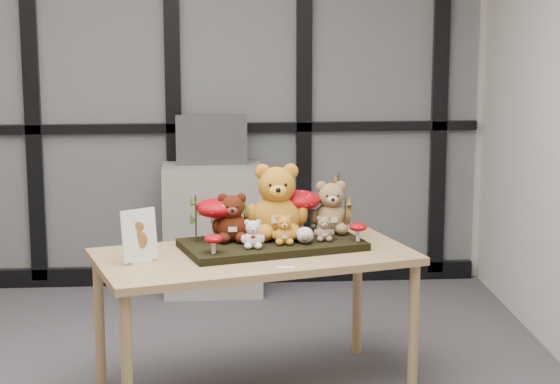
{
  "coord_description": "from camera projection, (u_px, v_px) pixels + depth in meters",
  "views": [
    {
      "loc": [
        0.65,
        -4.1,
        1.9
      ],
      "look_at": [
        1.0,
        0.52,
        1.0
      ],
      "focal_mm": 65.0,
      "sensor_mm": 36.0,
      "label": 1
    }
  ],
  "objects": [
    {
      "name": "room_shell",
      "position": [
        39.0,
        52.0,
        4.01
      ],
      "size": [
        5.0,
        5.0,
        5.0
      ],
      "color": "beige",
      "rests_on": "floor"
    },
    {
      "name": "glass_partition",
      "position": [
        102.0,
        72.0,
        6.48
      ],
      "size": [
        4.9,
        0.06,
        2.78
      ],
      "color": "#2D383F",
      "rests_on": "floor"
    },
    {
      "name": "display_table",
      "position": [
        254.0,
        267.0,
        4.83
      ],
      "size": [
        1.63,
        1.12,
        0.69
      ],
      "rotation": [
        0.0,
        0.0,
        0.28
      ],
      "color": "tan",
      "rests_on": "floor"
    },
    {
      "name": "diorama_tray",
      "position": [
        272.0,
        245.0,
        4.9
      ],
      "size": [
        0.94,
        0.65,
        0.04
      ],
      "primitive_type": "cube",
      "rotation": [
        0.0,
        0.0,
        0.28
      ],
      "color": "black",
      "rests_on": "display_table"
    },
    {
      "name": "bear_pooh_yellow",
      "position": [
        277.0,
        197.0,
        4.94
      ],
      "size": [
        0.37,
        0.35,
        0.4
      ],
      "primitive_type": null,
      "rotation": [
        0.0,
        0.0,
        0.28
      ],
      "color": "orange",
      "rests_on": "diorama_tray"
    },
    {
      "name": "bear_brown_medium",
      "position": [
        232.0,
        215.0,
        4.88
      ],
      "size": [
        0.24,
        0.23,
        0.26
      ],
      "primitive_type": null,
      "rotation": [
        0.0,
        0.0,
        0.28
      ],
      "color": "#431709",
      "rests_on": "diorama_tray"
    },
    {
      "name": "bear_tan_back",
      "position": [
        331.0,
        204.0,
        5.05
      ],
      "size": [
        0.26,
        0.25,
        0.29
      ],
      "primitive_type": null,
      "rotation": [
        0.0,
        0.0,
        0.28
      ],
      "color": "#93744B",
      "rests_on": "diorama_tray"
    },
    {
      "name": "bear_small_yellow",
      "position": [
        284.0,
        228.0,
        4.83
      ],
      "size": [
        0.14,
        0.14,
        0.15
      ],
      "primitive_type": null,
      "rotation": [
        0.0,
        0.0,
        0.28
      ],
      "color": "orange",
      "rests_on": "diorama_tray"
    },
    {
      "name": "bear_white_bow",
      "position": [
        253.0,
        232.0,
        4.75
      ],
      "size": [
        0.14,
        0.13,
        0.15
      ],
      "primitive_type": null,
      "rotation": [
        0.0,
        0.0,
        0.28
      ],
      "color": "white",
      "rests_on": "diorama_tray"
    },
    {
      "name": "bear_beige_small",
      "position": [
        324.0,
        227.0,
        4.89
      ],
      "size": [
        0.12,
        0.12,
        0.13
      ],
      "primitive_type": null,
      "rotation": [
        0.0,
        0.0,
        0.28
      ],
      "color": "#8E6C4F",
      "rests_on": "diorama_tray"
    },
    {
      "name": "plush_cream_hedgehog",
      "position": [
        305.0,
        234.0,
        4.84
      ],
      "size": [
        0.08,
        0.07,
        0.09
      ],
      "primitive_type": null,
      "rotation": [
        0.0,
        0.0,
        0.28
      ],
      "color": "silver",
      "rests_on": "diorama_tray"
    },
    {
      "name": "mushroom_back_left",
      "position": [
        216.0,
        217.0,
        4.9
      ],
      "size": [
        0.2,
        0.2,
        0.22
      ],
      "primitive_type": null,
      "color": "#91040B",
      "rests_on": "diorama_tray"
    },
    {
      "name": "mushroom_back_right",
      "position": [
        299.0,
        210.0,
        5.02
      ],
      "size": [
        0.22,
        0.22,
        0.24
      ],
      "primitive_type": null,
      "color": "#91040B",
      "rests_on": "diorama_tray"
    },
    {
      "name": "mushroom_front_left",
      "position": [
        213.0,
        243.0,
        4.65
      ],
      "size": [
        0.09,
        0.09,
        0.1
      ],
      "primitive_type": null,
      "color": "#91040B",
      "rests_on": "diorama_tray"
    },
    {
      "name": "mushroom_front_right",
      "position": [
        358.0,
        231.0,
        4.88
      ],
      "size": [
        0.09,
        0.09,
        0.1
      ],
      "primitive_type": null,
      "color": "#91040B",
      "rests_on": "diorama_tray"
    },
    {
      "name": "sprig_green_far_left",
      "position": [
        196.0,
        219.0,
        4.86
      ],
      "size": [
        0.05,
        0.05,
        0.23
      ],
      "primitive_type": null,
      "color": "#1D3D0D",
      "rests_on": "diorama_tray"
    },
    {
      "name": "sprig_green_mid_left",
      "position": [
        216.0,
        218.0,
        4.94
      ],
      "size": [
        0.05,
        0.05,
        0.2
      ],
      "primitive_type": null,
      "color": "#1D3D0D",
      "rests_on": "diorama_tray"
    },
    {
      "name": "sprig_dry_far_right",
      "position": [
        338.0,
        202.0,
        5.08
      ],
      "size": [
        0.05,
        0.05,
        0.3
      ],
      "primitive_type": null,
      "color": "brown",
      "rests_on": "diorama_tray"
    },
    {
      "name": "sprig_dry_mid_right",
      "position": [
        345.0,
        216.0,
        4.99
      ],
      "size": [
        0.05,
        0.05,
        0.19
      ],
      "primitive_type": null,
      "color": "brown",
      "rests_on": "diorama_tray"
    },
    {
      "name": "sprig_green_centre",
      "position": [
        245.0,
        216.0,
        5.0
      ],
      "size": [
        0.05,
        0.05,
        0.19
      ],
      "primitive_type": null,
      "color": "#1D3D0D",
      "rests_on": "diorama_tray"
    },
    {
      "name": "sign_holder",
      "position": [
        139.0,
        239.0,
        4.62
      ],
      "size": [
        0.17,
        0.12,
        0.25
      ],
      "rotation": [
        0.0,
        0.0,
        0.55
      ],
      "color": "silver",
      "rests_on": "display_table"
    },
    {
      "name": "label_card",
      "position": [
        285.0,
        267.0,
        4.56
      ],
      "size": [
        0.08,
        0.03,
        0.0
      ],
      "primitive_type": "cube",
      "color": "white",
      "rests_on": "display_table"
    },
    {
      "name": "cabinet",
      "position": [
        213.0,
        230.0,
        6.5
      ],
      "size": [
        0.63,
        0.37,
        0.84
      ],
      "primitive_type": "cube",
      "color": "gray",
      "rests_on": "floor"
    },
    {
      "name": "monitor",
      "position": [
        212.0,
        140.0,
        6.41
      ],
      "size": [
        0.45,
        0.05,
        0.32
      ],
      "color": "#47494E",
      "rests_on": "cabinet"
    }
  ]
}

